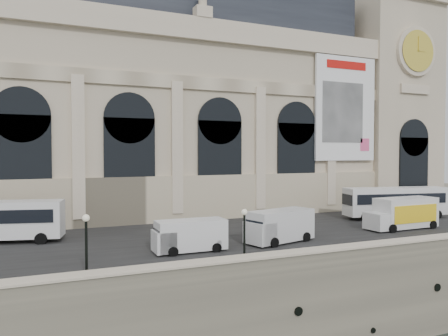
{
  "coord_description": "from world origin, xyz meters",
  "views": [
    {
      "loc": [
        -12.98,
        -22.74,
        13.46
      ],
      "look_at": [
        6.56,
        22.0,
        11.76
      ],
      "focal_mm": 35.0,
      "sensor_mm": 36.0,
      "label": 1
    }
  ],
  "objects_px": {
    "van_b": "(187,236)",
    "box_truck": "(402,214)",
    "bus_right": "(395,201)",
    "lamp_left": "(86,250)",
    "lamp_right": "(244,239)",
    "van_c": "(277,227)"
  },
  "relations": [
    {
      "from": "box_truck",
      "to": "van_b",
      "type": "bearing_deg",
      "value": -177.53
    },
    {
      "from": "van_b",
      "to": "van_c",
      "type": "height_order",
      "value": "van_c"
    },
    {
      "from": "van_c",
      "to": "box_truck",
      "type": "relative_size",
      "value": 0.85
    },
    {
      "from": "van_c",
      "to": "lamp_left",
      "type": "distance_m",
      "value": 16.66
    },
    {
      "from": "box_truck",
      "to": "lamp_left",
      "type": "distance_m",
      "value": 30.92
    },
    {
      "from": "van_c",
      "to": "lamp_left",
      "type": "bearing_deg",
      "value": -160.36
    },
    {
      "from": "box_truck",
      "to": "bus_right",
      "type": "bearing_deg",
      "value": 50.01
    },
    {
      "from": "lamp_left",
      "to": "van_b",
      "type": "bearing_deg",
      "value": 35.1
    },
    {
      "from": "van_b",
      "to": "box_truck",
      "type": "xyz_separation_m",
      "value": [
        22.47,
        0.97,
        0.3
      ]
    },
    {
      "from": "bus_right",
      "to": "lamp_left",
      "type": "distance_m",
      "value": 36.9
    },
    {
      "from": "bus_right",
      "to": "lamp_right",
      "type": "height_order",
      "value": "lamp_right"
    },
    {
      "from": "bus_right",
      "to": "van_b",
      "type": "height_order",
      "value": "bus_right"
    },
    {
      "from": "van_b",
      "to": "lamp_left",
      "type": "bearing_deg",
      "value": -144.9
    },
    {
      "from": "lamp_right",
      "to": "box_truck",
      "type": "bearing_deg",
      "value": 18.15
    },
    {
      "from": "van_b",
      "to": "van_c",
      "type": "xyz_separation_m",
      "value": [
        7.91,
        0.14,
        0.15
      ]
    },
    {
      "from": "box_truck",
      "to": "lamp_right",
      "type": "bearing_deg",
      "value": -161.85
    },
    {
      "from": "box_truck",
      "to": "lamp_left",
      "type": "relative_size",
      "value": 1.91
    },
    {
      "from": "van_b",
      "to": "lamp_right",
      "type": "distance_m",
      "value": 6.12
    },
    {
      "from": "van_c",
      "to": "lamp_right",
      "type": "relative_size",
      "value": 1.68
    },
    {
      "from": "bus_right",
      "to": "van_c",
      "type": "distance_m",
      "value": 20.26
    },
    {
      "from": "bus_right",
      "to": "lamp_left",
      "type": "height_order",
      "value": "lamp_left"
    },
    {
      "from": "bus_right",
      "to": "van_b",
      "type": "xyz_separation_m",
      "value": [
        -27.13,
        -6.52,
        -0.74
      ]
    }
  ]
}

